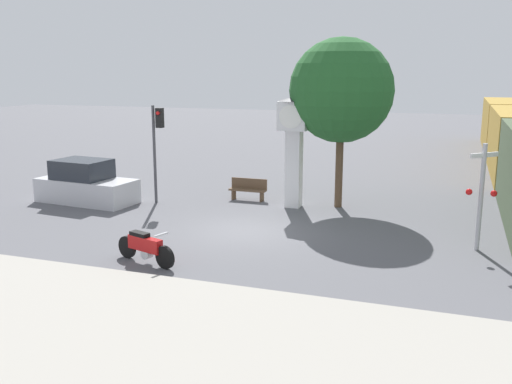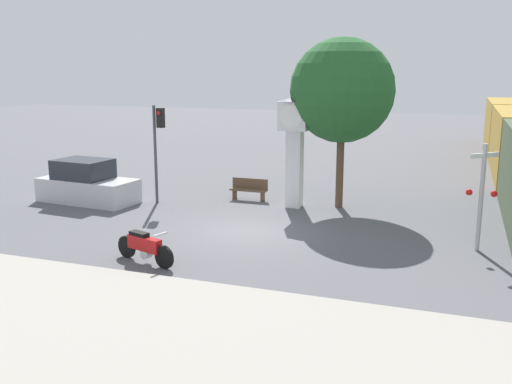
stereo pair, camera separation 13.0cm
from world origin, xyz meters
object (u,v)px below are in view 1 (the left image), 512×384
Objects in this scene: street_tree at (341,91)px; bench at (248,189)px; motorcycle at (145,247)px; parked_car at (86,185)px; traffic_light at (157,136)px; clock_tower at (294,134)px; railroad_crossing_signal at (481,193)px.

street_tree reaches higher than bench.
motorcycle is 0.32× the size of street_tree.
street_tree reaches higher than parked_car.
bench is (3.31, 1.80, -2.31)m from traffic_light.
clock_tower is 3.34m from bench.
street_tree is at bearing 0.47° from bench.
street_tree reaches higher than railroad_crossing_signal.
clock_tower is at bearing 93.45° from motorcycle.
parked_car is (-6.36, 6.04, 0.27)m from motorcycle.
street_tree reaches higher than traffic_light.
motorcycle is at bearing -104.49° from clock_tower.
parked_car is at bearing -166.03° from clock_tower.
street_tree reaches higher than clock_tower.
motorcycle is 8.03m from traffic_light.
clock_tower is 1.10× the size of traffic_light.
railroad_crossing_signal is at bearing -39.33° from street_tree.
street_tree is (7.20, 1.83, 1.87)m from traffic_light.
motorcycle is 10.16m from railroad_crossing_signal.
traffic_light is 3.72m from parked_car.
motorcycle is 10.42m from street_tree.
railroad_crossing_signal reaches higher than motorcycle.
traffic_light is 7.66m from street_tree.
railroad_crossing_signal is at bearing -11.07° from traffic_light.
motorcycle is 0.54× the size of traffic_light.
railroad_crossing_signal is at bearing 44.37° from motorcycle.
bench is 6.84m from parked_car.
traffic_light is at bearing -151.47° from bench.
motorcycle is 1.36× the size of bench.
bench is at bearing 28.53° from traffic_light.
parked_car reaches higher than motorcycle.
clock_tower is 1.03× the size of parked_car.
traffic_light reaches higher than parked_car.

